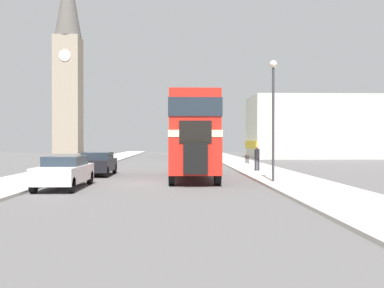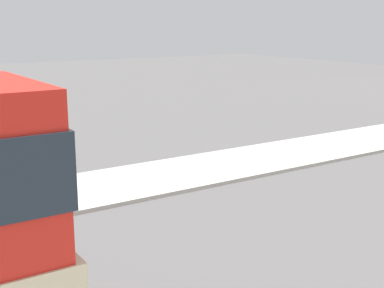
{
  "view_description": "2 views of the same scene",
  "coord_description": "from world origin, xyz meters",
  "px_view_note": "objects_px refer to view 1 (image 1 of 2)",
  "views": [
    {
      "loc": [
        1.02,
        -20.68,
        2.08
      ],
      "look_at": [
        1.8,
        2.98,
        1.91
      ],
      "focal_mm": 40.0,
      "sensor_mm": 36.0,
      "label": 1
    },
    {
      "loc": [
        8.13,
        5.62,
        5.13
      ],
      "look_at": [
        0.0,
        10.98,
        2.89
      ],
      "focal_mm": 50.0,
      "sensor_mm": 36.0,
      "label": 2
    }
  ],
  "objects_px": {
    "car_parked_mid": "(97,163)",
    "pedestrian_walking": "(257,157)",
    "church_tower": "(68,54)",
    "car_parked_near": "(65,171)",
    "bicycle_on_pavement": "(247,159)",
    "double_decker_bus": "(192,131)",
    "bus_distant": "(187,138)",
    "street_lamp": "(273,102)"
  },
  "relations": [
    {
      "from": "car_parked_near",
      "to": "church_tower",
      "type": "xyz_separation_m",
      "value": [
        -13.42,
        53.32,
        15.98
      ]
    },
    {
      "from": "bus_distant",
      "to": "bicycle_on_pavement",
      "type": "relative_size",
      "value": 5.74
    },
    {
      "from": "double_decker_bus",
      "to": "street_lamp",
      "type": "relative_size",
      "value": 1.61
    },
    {
      "from": "street_lamp",
      "to": "car_parked_near",
      "type": "bearing_deg",
      "value": -170.34
    },
    {
      "from": "street_lamp",
      "to": "pedestrian_walking",
      "type": "bearing_deg",
      "value": 85.39
    },
    {
      "from": "car_parked_near",
      "to": "bus_distant",
      "type": "bearing_deg",
      "value": 80.09
    },
    {
      "from": "street_lamp",
      "to": "church_tower",
      "type": "bearing_deg",
      "value": 114.0
    },
    {
      "from": "double_decker_bus",
      "to": "bus_distant",
      "type": "relative_size",
      "value": 0.94
    },
    {
      "from": "bus_distant",
      "to": "pedestrian_walking",
      "type": "xyz_separation_m",
      "value": [
        4.0,
        -26.36,
        -1.4
      ]
    },
    {
      "from": "pedestrian_walking",
      "to": "car_parked_mid",
      "type": "bearing_deg",
      "value": -167.76
    },
    {
      "from": "street_lamp",
      "to": "church_tower",
      "type": "height_order",
      "value": "church_tower"
    },
    {
      "from": "bicycle_on_pavement",
      "to": "street_lamp",
      "type": "relative_size",
      "value": 0.3
    },
    {
      "from": "bicycle_on_pavement",
      "to": "car_parked_near",
      "type": "bearing_deg",
      "value": -121.32
    },
    {
      "from": "pedestrian_walking",
      "to": "street_lamp",
      "type": "distance_m",
      "value": 8.03
    },
    {
      "from": "car_parked_near",
      "to": "street_lamp",
      "type": "height_order",
      "value": "street_lamp"
    },
    {
      "from": "bus_distant",
      "to": "street_lamp",
      "type": "xyz_separation_m",
      "value": [
        3.4,
        -33.82,
        1.52
      ]
    },
    {
      "from": "bicycle_on_pavement",
      "to": "church_tower",
      "type": "xyz_separation_m",
      "value": [
        -24.41,
        35.26,
        16.24
      ]
    },
    {
      "from": "car_parked_near",
      "to": "bicycle_on_pavement",
      "type": "bearing_deg",
      "value": 58.68
    },
    {
      "from": "church_tower",
      "to": "bus_distant",
      "type": "bearing_deg",
      "value": -42.33
    },
    {
      "from": "bicycle_on_pavement",
      "to": "double_decker_bus",
      "type": "bearing_deg",
      "value": -111.41
    },
    {
      "from": "pedestrian_walking",
      "to": "street_lamp",
      "type": "height_order",
      "value": "street_lamp"
    },
    {
      "from": "car_parked_near",
      "to": "pedestrian_walking",
      "type": "height_order",
      "value": "pedestrian_walking"
    },
    {
      "from": "car_parked_near",
      "to": "street_lamp",
      "type": "bearing_deg",
      "value": 9.66
    },
    {
      "from": "car_parked_mid",
      "to": "bicycle_on_pavement",
      "type": "xyz_separation_m",
      "value": [
        10.86,
        11.15,
        -0.25
      ]
    },
    {
      "from": "car_parked_near",
      "to": "bicycle_on_pavement",
      "type": "distance_m",
      "value": 21.14
    },
    {
      "from": "bus_distant",
      "to": "car_parked_near",
      "type": "distance_m",
      "value": 36.03
    },
    {
      "from": "bus_distant",
      "to": "car_parked_near",
      "type": "height_order",
      "value": "bus_distant"
    },
    {
      "from": "street_lamp",
      "to": "church_tower",
      "type": "distance_m",
      "value": 58.0
    },
    {
      "from": "double_decker_bus",
      "to": "bus_distant",
      "type": "xyz_separation_m",
      "value": [
        0.44,
        30.74,
        -0.21
      ]
    },
    {
      "from": "car_parked_mid",
      "to": "pedestrian_walking",
      "type": "height_order",
      "value": "pedestrian_walking"
    },
    {
      "from": "double_decker_bus",
      "to": "bicycle_on_pavement",
      "type": "distance_m",
      "value": 14.5
    },
    {
      "from": "car_parked_mid",
      "to": "pedestrian_walking",
      "type": "bearing_deg",
      "value": 12.24
    },
    {
      "from": "car_parked_near",
      "to": "pedestrian_walking",
      "type": "distance_m",
      "value": 13.66
    },
    {
      "from": "pedestrian_walking",
      "to": "church_tower",
      "type": "bearing_deg",
      "value": 118.1
    },
    {
      "from": "street_lamp",
      "to": "car_parked_mid",
      "type": "bearing_deg",
      "value": 150.87
    },
    {
      "from": "bus_distant",
      "to": "car_parked_mid",
      "type": "distance_m",
      "value": 29.23
    },
    {
      "from": "bus_distant",
      "to": "bicycle_on_pavement",
      "type": "xyz_separation_m",
      "value": [
        4.79,
        -17.39,
        -1.96
      ]
    },
    {
      "from": "church_tower",
      "to": "car_parked_near",
      "type": "bearing_deg",
      "value": -75.88
    },
    {
      "from": "bus_distant",
      "to": "pedestrian_walking",
      "type": "relative_size",
      "value": 6.2
    },
    {
      "from": "car_parked_near",
      "to": "car_parked_mid",
      "type": "xyz_separation_m",
      "value": [
        0.13,
        6.91,
        -0.01
      ]
    },
    {
      "from": "car_parked_near",
      "to": "street_lamp",
      "type": "relative_size",
      "value": 0.76
    },
    {
      "from": "bus_distant",
      "to": "car_parked_mid",
      "type": "height_order",
      "value": "bus_distant"
    }
  ]
}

